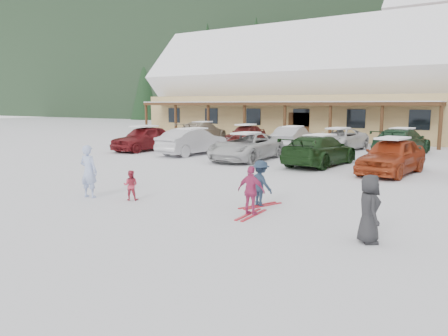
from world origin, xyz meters
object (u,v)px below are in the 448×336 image
Objects in this scene: day_lodge at (301,92)px; parked_car_1 at (193,142)px; parked_car_7 at (202,132)px; parked_car_9 at (293,137)px; bystander_dark at (369,209)px; parked_car_11 at (402,142)px; parked_car_8 at (246,134)px; adult_skier at (89,171)px; child_magenta at (251,191)px; toddler_red at (131,185)px; parked_car_3 at (320,150)px; parked_car_2 at (246,147)px; child_navy at (261,183)px; parked_car_4 at (392,156)px; parked_car_0 at (144,138)px; parked_car_10 at (338,139)px.

day_lodge is 18.18m from parked_car_1.
parked_car_7 is 1.21× the size of parked_car_9.
bystander_dark is 0.28× the size of parked_car_11.
day_lodge reaches higher than parked_car_8.
adult_skier reaches higher than bystander_dark.
parked_car_9 is (-6.51, 16.85, 0.06)m from child_magenta.
toddler_red is 12.06m from parked_car_1.
parked_car_3 is at bearing -131.71° from toddler_red.
parked_car_9 is (-9.70, 17.46, -0.01)m from bystander_dark.
parked_car_2 is at bearing -110.05° from toddler_red.
bystander_dark reaches higher than toddler_red.
child_magenta is 18.07m from parked_car_9.
child_navy is 1.10m from child_magenta.
day_lodge is 29.56m from adult_skier.
bystander_dark is 16.82m from parked_car_1.
parked_car_3 is at bearing 173.77° from parked_car_4.
parked_car_8 is (-4.69, 7.89, 0.00)m from parked_car_2.
day_lodge reaches higher than child_magenta.
toddler_red is 0.20× the size of parked_car_0.
parked_car_9 is at bearing -95.76° from adult_skier.
day_lodge is at bearing -59.64° from parked_car_3.
parked_car_10 is (10.05, 6.66, -0.07)m from parked_car_0.
parked_car_2 is (3.82, -0.44, -0.05)m from parked_car_1.
toddler_red is 0.18× the size of parked_car_10.
parked_car_11 reaches higher than parked_car_1.
day_lodge is 31.67× the size of toddler_red.
parked_car_1 is 1.06× the size of parked_car_9.
parked_car_9 is at bearing 91.79° from parked_car_2.
child_navy is 3.87m from bystander_dark.
parked_car_3 reaches higher than parked_car_9.
toddler_red is 17.28m from parked_car_10.
parked_car_7 is 15.00m from parked_car_11.
adult_skier is 13.76m from parked_car_0.
adult_skier is 1.26× the size of child_magenta.
day_lodge reaches higher than parked_car_1.
parked_car_1 is at bearing -86.38° from day_lodge.
parked_car_11 is at bearing -142.62° from parked_car_1.
parked_car_9 is at bearing -110.87° from parked_car_1.
adult_skier is at bearing 116.58° from parked_car_1.
toddler_red is (1.38, 0.43, -0.36)m from adult_skier.
parked_car_1 is 0.92× the size of parked_car_3.
parked_car_3 is (3.35, 10.78, -0.10)m from adult_skier.
bystander_dark reaches higher than child_magenta.
parked_car_7 is at bearing 158.24° from parked_car_4.
parked_car_8 reaches higher than child_navy.
parked_car_2 is at bearing -1.80° from parked_car_0.
adult_skier is 1.25× the size of child_navy.
toddler_red is 0.21× the size of parked_car_9.
child_navy is at bearing -68.62° from day_lodge.
parked_car_3 is at bearing -63.88° from day_lodge.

